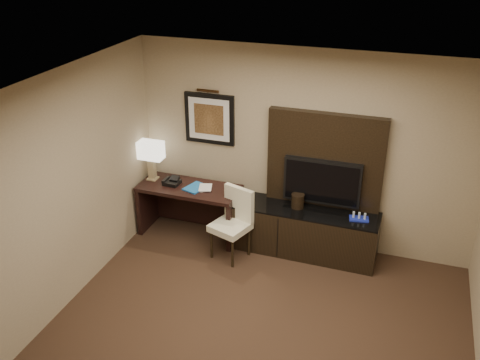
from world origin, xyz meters
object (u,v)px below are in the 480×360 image
at_px(credenza, 305,231).
at_px(ice_bucket, 298,201).
at_px(desk_chair, 230,226).
at_px(tv, 322,182).
at_px(minibar_tray, 359,216).
at_px(table_lamp, 151,161).
at_px(desk, 190,210).
at_px(desk_phone, 172,181).

distance_m(credenza, ice_bucket, 0.44).
relative_size(credenza, desk_chair, 2.05).
bearing_deg(tv, minibar_tray, -17.78).
relative_size(table_lamp, ice_bucket, 2.91).
relative_size(desk_chair, ice_bucket, 4.85).
relative_size(desk, desk_phone, 6.54).
bearing_deg(table_lamp, desk_phone, -10.38).
xyz_separation_m(tv, ice_bucket, (-0.28, -0.11, -0.27)).
distance_m(credenza, table_lamp, 2.34).
height_order(desk, table_lamp, table_lamp).
xyz_separation_m(tv, desk_phone, (-2.05, -0.19, -0.21)).
distance_m(desk, desk_phone, 0.50).
bearing_deg(tv, desk, -173.97).
bearing_deg(credenza, ice_bucket, 166.17).
bearing_deg(desk_chair, tv, 46.26).
distance_m(credenza, desk_phone, 1.96).
xyz_separation_m(tv, table_lamp, (-2.38, -0.13, 0.01)).
xyz_separation_m(desk_chair, table_lamp, (-1.31, 0.42, 0.57)).
bearing_deg(credenza, table_lamp, -179.29).
height_order(desk, ice_bucket, ice_bucket).
distance_m(tv, table_lamp, 2.39).
xyz_separation_m(desk, credenza, (1.65, 0.05, -0.05)).
bearing_deg(desk_chair, table_lamp, -178.85).
bearing_deg(desk_phone, credenza, 4.60).
bearing_deg(table_lamp, desk_chair, -17.72).
bearing_deg(desk, desk_phone, -178.53).
relative_size(tv, minibar_tray, 4.16).
bearing_deg(desk_phone, tv, 8.36).
bearing_deg(desk_chair, credenza, 43.15).
relative_size(desk, ice_bucket, 7.38).
bearing_deg(credenza, minibar_tray, -1.58).
height_order(desk_phone, minibar_tray, desk_phone).
xyz_separation_m(credenza, tv, (0.15, 0.14, 0.69)).
bearing_deg(desk, table_lamp, 175.03).
xyz_separation_m(desk_chair, ice_bucket, (0.78, 0.45, 0.29)).
height_order(credenza, table_lamp, table_lamp).
distance_m(table_lamp, minibar_tray, 2.93).
distance_m(desk_chair, table_lamp, 1.49).
bearing_deg(table_lamp, minibar_tray, -0.68).
xyz_separation_m(desk_phone, minibar_tray, (2.58, 0.03, -0.11)).
bearing_deg(minibar_tray, ice_bucket, 175.51).
bearing_deg(tv, table_lamp, -176.78).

